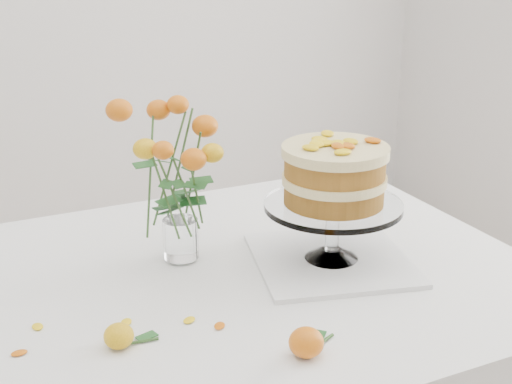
# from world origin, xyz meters

# --- Properties ---
(table) EXTENTS (1.43, 0.93, 0.76)m
(table) POSITION_xyz_m (0.00, 0.00, 0.67)
(table) COLOR tan
(table) RESTS_ON ground
(napkin) EXTENTS (0.37, 0.37, 0.01)m
(napkin) POSITION_xyz_m (0.32, -0.04, 0.76)
(napkin) COLOR white
(napkin) RESTS_ON table
(cake_stand) EXTENTS (0.28, 0.28, 0.25)m
(cake_stand) POSITION_xyz_m (0.32, -0.04, 0.93)
(cake_stand) COLOR white
(cake_stand) RESTS_ON napkin
(rose_vase) EXTENTS (0.28, 0.28, 0.36)m
(rose_vase) POSITION_xyz_m (0.05, 0.10, 0.97)
(rose_vase) COLOR white
(rose_vase) RESTS_ON table
(loose_rose_near) EXTENTS (0.09, 0.05, 0.04)m
(loose_rose_near) POSITION_xyz_m (-0.15, -0.17, 0.78)
(loose_rose_near) COLOR yellow
(loose_rose_near) RESTS_ON table
(loose_rose_far) EXTENTS (0.10, 0.06, 0.05)m
(loose_rose_far) POSITION_xyz_m (0.11, -0.32, 0.78)
(loose_rose_far) COLOR #D35B0A
(loose_rose_far) RESTS_ON table
(stray_petal_a) EXTENTS (0.03, 0.02, 0.00)m
(stray_petal_a) POSITION_xyz_m (-0.12, -0.10, 0.76)
(stray_petal_a) COLOR yellow
(stray_petal_a) RESTS_ON table
(stray_petal_b) EXTENTS (0.03, 0.02, 0.00)m
(stray_petal_b) POSITION_xyz_m (-0.02, -0.14, 0.76)
(stray_petal_b) COLOR yellow
(stray_petal_b) RESTS_ON table
(stray_petal_c) EXTENTS (0.03, 0.02, 0.00)m
(stray_petal_c) POSITION_xyz_m (0.02, -0.18, 0.76)
(stray_petal_c) COLOR yellow
(stray_petal_c) RESTS_ON table
(stray_petal_d) EXTENTS (0.03, 0.02, 0.00)m
(stray_petal_d) POSITION_xyz_m (-0.26, -0.05, 0.76)
(stray_petal_d) COLOR yellow
(stray_petal_d) RESTS_ON table
(stray_petal_e) EXTENTS (0.03, 0.02, 0.00)m
(stray_petal_e) POSITION_xyz_m (-0.30, -0.12, 0.76)
(stray_petal_e) COLOR yellow
(stray_petal_e) RESTS_ON table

